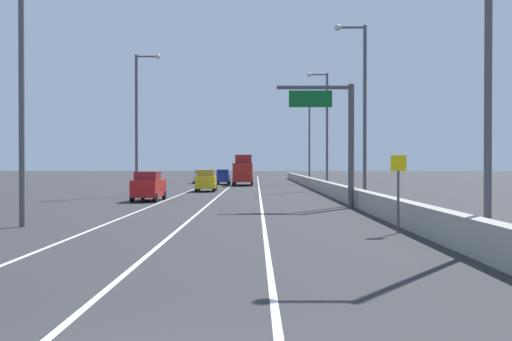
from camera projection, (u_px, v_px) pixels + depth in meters
The scene contains 19 objects.
ground_plane at pixel (249, 185), 70.48m from camera, with size 320.00×320.00×0.00m, color #2D2D30.
lane_stripe_left at pixel (198, 188), 61.51m from camera, with size 0.16×130.00×0.00m, color silver.
lane_stripe_center at pixel (230, 188), 61.49m from camera, with size 0.16×130.00×0.00m, color silver.
lane_stripe_right at pixel (261, 188), 61.48m from camera, with size 0.16×130.00×0.00m, color silver.
jersey_barrier_right at pixel (335, 190), 46.45m from camera, with size 0.60×120.00×1.10m, color #9E998E.
overhead_sign_gantry at pixel (341, 130), 33.65m from camera, with size 4.68×0.36×7.50m.
speed_advisory_sign at pixel (401, 187), 21.33m from camera, with size 0.60×0.11×3.00m.
lamp_post_right_near at pixel (484, 35), 17.52m from camera, with size 2.14×0.44×11.91m.
lamp_post_right_second at pixel (364, 103), 36.80m from camera, with size 2.14×0.44×11.91m.
lamp_post_right_third at pixel (327, 124), 56.07m from camera, with size 2.14×0.44×11.91m.
lamp_post_right_fourth at pixel (310, 134), 75.35m from camera, with size 2.14×0.44×11.91m.
lamp_post_left_near at pixel (29, 68), 23.59m from camera, with size 2.14×0.44×11.91m.
lamp_post_left_mid at pixel (141, 116), 46.72m from camera, with size 2.14×0.44×11.91m.
car_white_0 at pixel (203, 176), 78.88m from camera, with size 1.79×4.68×1.93m.
car_red_1 at pixel (151, 186), 40.38m from camera, with size 1.89×4.31×2.14m.
car_silver_2 at pixel (207, 176), 85.42m from camera, with size 1.79×4.31×1.89m.
car_yellow_3 at pixel (209, 181), 54.68m from camera, with size 1.95×4.18×2.13m.
car_blue_4 at pixel (226, 177), 74.76m from camera, with size 1.84×4.62×1.98m.
box_truck at pixel (245, 171), 71.23m from camera, with size 2.48×7.56×3.91m.
Camera 1 is at (1.16, -6.46, 2.64)m, focal length 39.14 mm.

